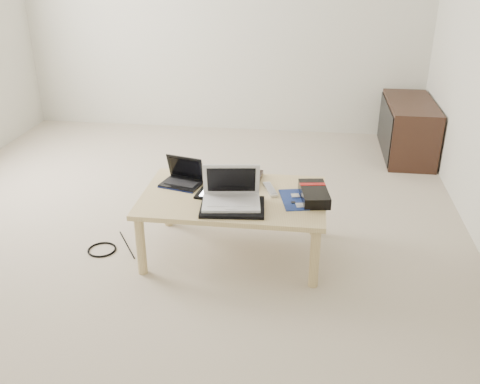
# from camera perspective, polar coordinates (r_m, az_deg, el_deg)

# --- Properties ---
(ground) EXTENTS (4.00, 4.00, 0.00)m
(ground) POSITION_cam_1_polar(r_m,az_deg,el_deg) (3.86, -6.51, -2.47)
(ground) COLOR beige
(ground) RESTS_ON ground
(coffee_table) EXTENTS (1.10, 0.70, 0.40)m
(coffee_table) POSITION_cam_1_polar(r_m,az_deg,el_deg) (3.23, -0.71, -1.10)
(coffee_table) COLOR tan
(coffee_table) RESTS_ON ground
(media_cabinet) EXTENTS (0.41, 0.90, 0.50)m
(media_cabinet) POSITION_cam_1_polar(r_m,az_deg,el_deg) (5.08, 17.40, 6.46)
(media_cabinet) COLOR #372016
(media_cabinet) RESTS_ON ground
(book) EXTENTS (0.33, 0.28, 0.03)m
(book) POSITION_cam_1_polar(r_m,az_deg,el_deg) (3.41, -0.40, 1.51)
(book) COLOR black
(book) RESTS_ON coffee_table
(netbook) EXTENTS (0.28, 0.23, 0.18)m
(netbook) POSITION_cam_1_polar(r_m,az_deg,el_deg) (3.36, -6.13, 1.44)
(netbook) COLOR black
(netbook) RESTS_ON coffee_table
(tablet) EXTENTS (0.30, 0.24, 0.01)m
(tablet) POSITION_cam_1_polar(r_m,az_deg,el_deg) (3.22, -2.12, -0.15)
(tablet) COLOR black
(tablet) RESTS_ON coffee_table
(remote) EXTENTS (0.11, 0.21, 0.02)m
(remote) POSITION_cam_1_polar(r_m,az_deg,el_deg) (3.27, 3.25, 0.28)
(remote) COLOR #B7B7BC
(remote) RESTS_ON coffee_table
(neoprene_sleeve) EXTENTS (0.38, 0.30, 0.02)m
(neoprene_sleeve) POSITION_cam_1_polar(r_m,az_deg,el_deg) (3.05, -0.81, -1.61)
(neoprene_sleeve) COLOR black
(neoprene_sleeve) RESTS_ON coffee_table
(white_laptop) EXTENTS (0.35, 0.27, 0.23)m
(white_laptop) POSITION_cam_1_polar(r_m,az_deg,el_deg) (3.06, -0.94, -0.29)
(white_laptop) COLOR silver
(white_laptop) RESTS_ON neoprene_sleeve
(motherboard) EXTENTS (0.29, 0.33, 0.01)m
(motherboard) POSITION_cam_1_polar(r_m,az_deg,el_deg) (3.17, 6.58, -0.77)
(motherboard) COLOR #0C194E
(motherboard) RESTS_ON coffee_table
(gpu_box) EXTENTS (0.20, 0.32, 0.07)m
(gpu_box) POSITION_cam_1_polar(r_m,az_deg,el_deg) (3.18, 7.90, -0.19)
(gpu_box) COLOR black
(gpu_box) RESTS_ON coffee_table
(cable_coil) EXTENTS (0.13, 0.13, 0.01)m
(cable_coil) POSITION_cam_1_polar(r_m,az_deg,el_deg) (3.16, -1.89, -0.63)
(cable_coil) COLOR black
(cable_coil) RESTS_ON coffee_table
(floor_cable_coil) EXTENTS (0.20, 0.20, 0.01)m
(floor_cable_coil) POSITION_cam_1_polar(r_m,az_deg,el_deg) (3.53, -14.52, -5.96)
(floor_cable_coil) COLOR black
(floor_cable_coil) RESTS_ON ground
(floor_cable_trail) EXTENTS (0.21, 0.31, 0.01)m
(floor_cable_trail) POSITION_cam_1_polar(r_m,az_deg,el_deg) (3.55, -11.97, -5.51)
(floor_cable_trail) COLOR black
(floor_cable_trail) RESTS_ON ground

